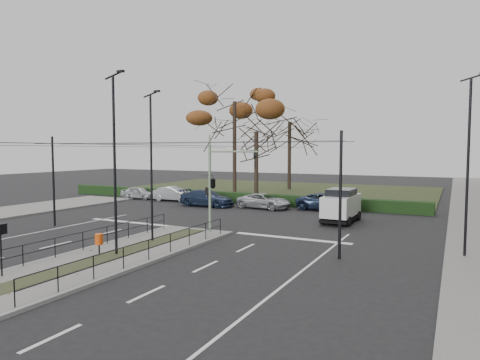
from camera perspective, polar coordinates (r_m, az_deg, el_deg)
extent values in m
plane|color=black|center=(23.39, -11.97, -8.65)|extent=(140.00, 140.00, 0.00)
cube|color=slate|center=(21.54, -16.20, -9.64)|extent=(4.40, 15.00, 0.14)
cube|color=black|center=(53.99, 4.55, -1.34)|extent=(38.00, 26.00, 0.10)
cube|color=black|center=(41.91, -2.41, -2.27)|extent=(38.00, 1.00, 1.00)
cylinder|color=black|center=(27.61, -10.10, -5.43)|extent=(0.04, 0.04, 0.90)
cylinder|color=black|center=(15.64, -27.86, -13.21)|extent=(0.04, 0.04, 0.90)
cylinder|color=black|center=(25.39, -2.64, -6.20)|extent=(0.04, 0.04, 0.90)
cylinder|color=black|center=(22.69, -20.24, -6.53)|extent=(0.04, 13.20, 0.04)
cylinder|color=black|center=(19.93, -12.10, -7.82)|extent=(0.04, 13.20, 0.04)
cylinder|color=black|center=(31.11, -23.61, -0.17)|extent=(0.14, 0.14, 6.00)
cylinder|color=black|center=(20.42, 13.23, -1.98)|extent=(0.14, 0.14, 6.00)
cylinder|color=black|center=(23.61, -10.65, 4.93)|extent=(20.00, 0.02, 0.02)
cylinder|color=black|center=(25.23, -7.87, 4.90)|extent=(20.00, 0.02, 0.02)
cylinder|color=black|center=(23.80, -21.82, 4.22)|extent=(0.02, 34.00, 0.02)
cylinder|color=black|center=(19.12, -7.77, 4.59)|extent=(0.02, 34.00, 0.02)
cylinder|color=gray|center=(26.03, -4.04, -1.11)|extent=(0.16, 0.16, 5.27)
cylinder|color=gray|center=(25.13, -0.89, 3.81)|extent=(3.24, 0.10, 0.10)
imported|color=black|center=(24.51, 2.05, 2.61)|extent=(0.20, 0.22, 0.91)
imported|color=black|center=(25.88, -3.62, -0.23)|extent=(1.02, 2.05, 0.81)
cube|color=black|center=(26.14, -4.38, -1.53)|extent=(0.22, 0.16, 0.51)
sphere|color=#FF0C0C|center=(26.18, -4.57, -1.19)|extent=(0.11, 0.11, 0.11)
sphere|color=#0CE533|center=(26.20, -4.57, -1.79)|extent=(0.11, 0.11, 0.11)
cylinder|color=black|center=(21.81, -18.26, -8.70)|extent=(0.07, 0.07, 0.47)
cylinder|color=#D2450C|center=(21.71, -18.29, -7.49)|extent=(0.37, 0.37, 0.51)
cylinder|color=black|center=(19.44, -29.25, -8.33)|extent=(0.07, 0.07, 1.95)
cube|color=black|center=(19.27, -29.35, -5.77)|extent=(0.10, 0.54, 0.41)
cylinder|color=black|center=(20.98, -16.36, 1.79)|extent=(0.13, 0.13, 8.40)
cube|color=black|center=(20.95, -15.64, 13.78)|extent=(0.37, 0.15, 0.11)
cylinder|color=black|center=(23.63, -11.73, 1.52)|extent=(0.12, 0.12, 7.92)
cube|color=black|center=(23.54, -11.01, 11.55)|extent=(0.35, 0.14, 0.10)
cylinder|color=black|center=(22.43, 28.10, 1.41)|extent=(0.12, 0.12, 8.25)
imported|color=#B0B2B8|center=(45.77, -13.35, -1.66)|extent=(3.92, 1.92, 1.29)
imported|color=#B0B2B8|center=(43.19, -8.82, -1.84)|extent=(4.43, 1.79, 1.43)
imported|color=#1D2A45|center=(38.85, -4.44, -2.42)|extent=(5.14, 2.18, 1.48)
imported|color=#B0B2B8|center=(37.35, 3.22, -2.80)|extent=(4.92, 2.67, 1.31)
cube|color=silver|center=(31.03, 13.35, -3.29)|extent=(1.92, 4.37, 1.40)
cube|color=black|center=(30.94, 13.37, -1.74)|extent=(1.73, 2.42, 0.65)
cube|color=black|center=(31.16, 13.32, -4.94)|extent=(1.96, 4.46, 0.18)
cylinder|color=black|center=(29.56, 14.32, -5.38)|extent=(0.23, 0.66, 0.66)
cylinder|color=black|center=(30.04, 10.94, -5.18)|extent=(0.23, 0.66, 0.66)
cylinder|color=black|center=(32.32, 15.54, -4.60)|extent=(0.23, 0.66, 0.66)
cylinder|color=black|center=(32.75, 12.42, -4.43)|extent=(0.23, 0.66, 0.66)
cylinder|color=black|center=(49.26, -0.73, 4.34)|extent=(0.44, 0.44, 10.52)
ellipsoid|color=#542F13|center=(49.57, -0.74, 10.44)|extent=(9.90, 9.90, 6.61)
cylinder|color=black|center=(54.75, 6.60, 3.23)|extent=(0.44, 0.44, 8.51)
cylinder|color=black|center=(43.49, 2.18, 1.96)|extent=(0.44, 0.44, 6.85)
imported|color=#1D2A45|center=(36.87, 11.57, -2.87)|extent=(5.25, 2.55, 1.44)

